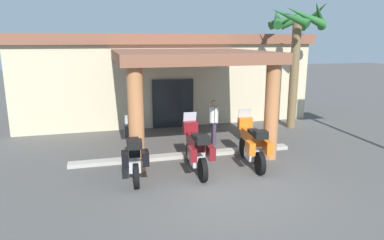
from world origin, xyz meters
name	(u,v)px	position (x,y,z in m)	size (l,w,h in m)	color
ground_plane	(227,188)	(0.00, 0.00, 0.00)	(80.00, 80.00, 0.00)	#514F4C
motel_building	(162,75)	(-0.01, 9.24, 2.06)	(13.54, 10.92, 4.01)	beige
motorcycle_black	(134,153)	(-2.25, 1.36, 0.70)	(0.72, 2.21, 1.61)	black
motorcycle_maroon	(196,149)	(-0.47, 1.32, 0.70)	(0.72, 2.21, 1.61)	black
motorcycle_orange	(252,143)	(1.32, 1.38, 0.70)	(0.76, 2.21, 1.61)	black
pedestrian	(214,119)	(0.90, 3.82, 0.95)	(0.32, 0.53, 1.66)	#3F334C
palm_tree_near_portico	(297,35)	(5.00, 5.29, 3.97)	(2.62, 2.62, 5.36)	brown
curb_strip	(185,155)	(-0.47, 2.67, 0.06)	(7.35, 0.36, 0.12)	#ADA89E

